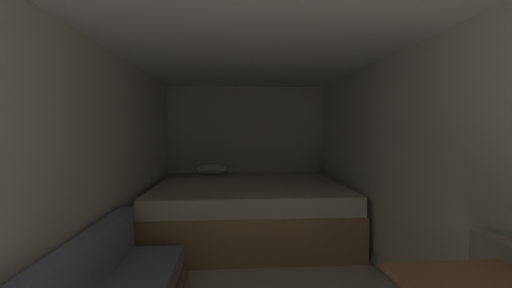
# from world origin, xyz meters

# --- Properties ---
(wall_back) EXTENTS (2.63, 0.05, 2.10)m
(wall_back) POSITION_xyz_m (0.00, 4.69, 1.05)
(wall_back) COLOR silver
(wall_back) RESTS_ON ground
(wall_left) EXTENTS (0.05, 5.37, 2.10)m
(wall_left) POSITION_xyz_m (-1.29, 1.98, 1.05)
(wall_left) COLOR silver
(wall_left) RESTS_ON ground
(wall_right) EXTENTS (0.05, 5.37, 2.10)m
(wall_right) POSITION_xyz_m (1.29, 1.98, 1.05)
(wall_right) COLOR silver
(wall_right) RESTS_ON ground
(ceiling_slab) EXTENTS (2.63, 5.37, 0.05)m
(ceiling_slab) POSITION_xyz_m (0.00, 1.98, 2.13)
(ceiling_slab) COLOR white
(ceiling_slab) RESTS_ON wall_left
(bed) EXTENTS (2.41, 1.96, 0.87)m
(bed) POSITION_xyz_m (-0.00, 3.64, 0.35)
(bed) COLOR tan
(bed) RESTS_ON ground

